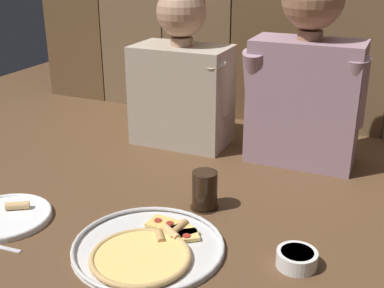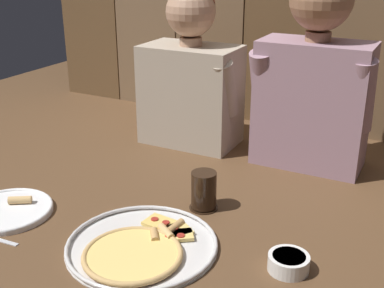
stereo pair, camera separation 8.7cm
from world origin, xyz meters
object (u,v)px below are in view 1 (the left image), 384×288
Objects in this scene: pizza_tray at (147,249)px; dipping_bowl at (297,258)px; dinner_plate at (5,216)px; diner_left at (182,74)px; diner_right at (307,70)px; drinking_glass at (205,190)px.

dipping_bowl reaches higher than pizza_tray.
dinner_plate is 0.79m from diner_left.
diner_left is (-0.57, 0.62, 0.24)m from dipping_bowl.
diner_right reaches higher than pizza_tray.
dipping_bowl is at bearing -78.56° from diner_right.
dinner_plate reaches higher than pizza_tray.
drinking_glass is 0.55m from diner_right.
dipping_bowl is 0.17× the size of diner_left.
dipping_bowl is at bearing 14.65° from pizza_tray.
diner_right reaches higher than drinking_glass.
drinking_glass is 0.17× the size of diner_right.
drinking_glass reaches higher than pizza_tray.
drinking_glass is at bearing 80.56° from pizza_tray.
dipping_bowl is (0.34, 0.09, 0.01)m from pizza_tray.
drinking_glass is at bearing 150.20° from dipping_bowl.
pizza_tray is at bearing -72.06° from diner_left.
diner_right is at bearing 72.78° from pizza_tray.
diner_right is (0.22, 0.71, 0.31)m from pizza_tray.
dipping_bowl is 0.88m from diner_left.
pizza_tray is at bearing -107.22° from diner_right.
pizza_tray is 0.65× the size of diner_left.
diner_left is at bearing 121.49° from drinking_glass.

